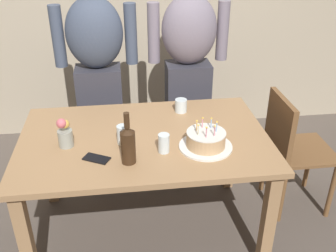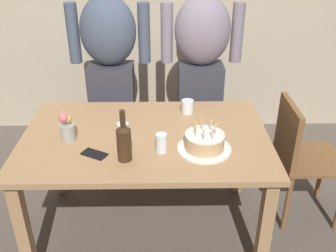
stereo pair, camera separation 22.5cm
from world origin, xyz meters
name	(u,v)px [view 2 (the right image)]	position (x,y,z in m)	size (l,w,h in m)	color
ground_plane	(148,227)	(0.00, 0.00, 0.00)	(10.00, 10.00, 0.00)	#564C44
dining_table	(146,149)	(0.00, 0.00, 0.64)	(1.50, 0.96, 0.74)	#A37A51
birthday_cake	(205,143)	(0.34, -0.17, 0.79)	(0.31, 0.31, 0.17)	white
water_glass_near	(161,143)	(0.10, -0.18, 0.80)	(0.06, 0.06, 0.11)	silver
water_glass_far	(187,106)	(0.27, 0.31, 0.78)	(0.08, 0.08, 0.09)	silver
water_glass_side	(123,132)	(-0.13, -0.06, 0.80)	(0.07, 0.07, 0.11)	silver
wine_bottle	(124,141)	(-0.10, -0.26, 0.85)	(0.08, 0.08, 0.30)	#382314
cell_phone	(94,154)	(-0.28, -0.21, 0.74)	(0.14, 0.07, 0.01)	black
flower_vase	(67,128)	(-0.45, -0.05, 0.82)	(0.09, 0.09, 0.19)	#999E93
person_man_bearded	(111,71)	(-0.29, 0.76, 0.87)	(0.61, 0.27, 1.66)	#33333D
person_woman_cardigan	(201,70)	(0.40, 0.76, 0.87)	(0.61, 0.27, 1.66)	#33333D
dining_chair	(299,152)	(1.02, 0.14, 0.52)	(0.42, 0.42, 0.87)	brown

